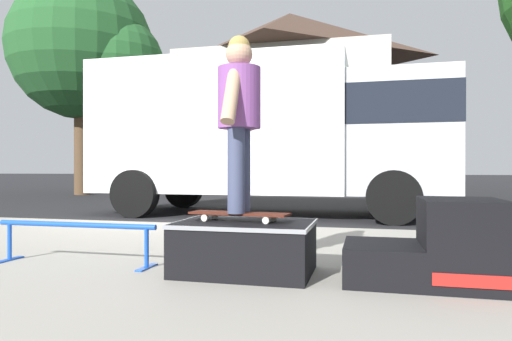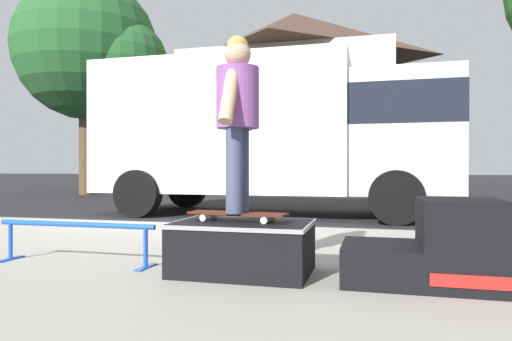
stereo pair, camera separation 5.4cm
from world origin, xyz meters
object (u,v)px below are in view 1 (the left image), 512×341
Objects in this scene: street_tree_neighbour at (90,53)px; skate_box at (245,246)px; skater_kid at (239,109)px; box_truck at (270,130)px; skateboard at (239,214)px; grind_rail at (75,233)px; kicker_ramp at (436,249)px.

skate_box is at bearing -51.31° from street_tree_neighbour.
box_truck reaches higher than skater_kid.
box_truck is at bearing 99.61° from skateboard.
skate_box reaches higher than grind_rail.
box_truck is (-2.36, 5.58, 1.34)m from kicker_ramp.
street_tree_neighbour is (-8.63, 10.82, 4.48)m from skateboard.
skate_box is 0.99× the size of kicker_ramp.
street_tree_neighbour is at bearing 123.59° from grind_rail.
street_tree_neighbour reaches higher than grind_rail.
street_tree_neighbour reaches higher than skater_kid.
box_truck reaches higher than kicker_ramp.
skater_kid is at bearing 179.38° from kicker_ramp.
street_tree_neighbour reaches higher than box_truck.
skate_box is at bearing -16.78° from skateboard.
kicker_ramp is at bearing -0.62° from skateboard.
box_truck is (0.47, 5.60, 1.32)m from grind_rail.
street_tree_neighbour reaches higher than skateboard.
skate_box is at bearing 179.99° from kicker_ramp.
kicker_ramp is 1.44m from skateboard.
box_truck is 0.90× the size of street_tree_neighbour.
grind_rail is 0.21× the size of box_truck.
skater_kid is 0.18× the size of street_tree_neighbour.
kicker_ramp is 15.50m from street_tree_neighbour.
skater_kid is at bearing -51.43° from street_tree_neighbour.
skateboard is 0.81m from skater_kid.
grind_rail is at bearing -178.28° from skateboard.
kicker_ramp is 1.75m from skater_kid.
box_truck reaches higher than grind_rail.
kicker_ramp is at bearing -0.62° from skater_kid.
kicker_ramp is 2.84m from grind_rail.
skate_box is 0.15× the size of box_truck.
kicker_ramp is at bearing -47.15° from street_tree_neighbour.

